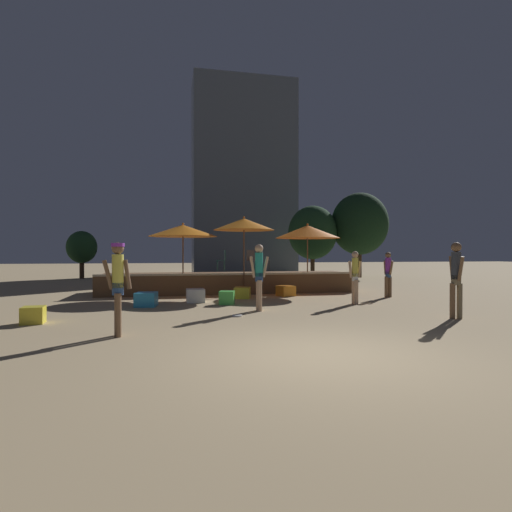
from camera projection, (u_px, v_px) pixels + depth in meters
name	position (u px, v px, depth m)	size (l,w,h in m)	color
ground_plane	(320.00, 355.00, 6.32)	(120.00, 120.00, 0.00)	tan
wooden_deck	(229.00, 282.00, 16.73)	(10.32, 2.76, 0.84)	brown
patio_umbrella_0	(308.00, 232.00, 16.28)	(2.64, 2.64, 2.83)	brown
patio_umbrella_1	(183.00, 231.00, 15.09)	(2.59, 2.59, 2.77)	brown
patio_umbrella_2	(244.00, 224.00, 15.43)	(2.36, 2.36, 3.04)	brown
cube_seat_0	(227.00, 298.00, 12.53)	(0.56, 0.56, 0.42)	#4CC651
cube_seat_1	(146.00, 299.00, 12.03)	(0.70, 0.70, 0.43)	#2D9EDB
cube_seat_2	(195.00, 296.00, 13.09)	(0.59, 0.59, 0.44)	white
cube_seat_3	(33.00, 315.00, 9.12)	(0.51, 0.51, 0.39)	yellow
cube_seat_4	(242.00, 293.00, 14.19)	(0.68, 0.68, 0.39)	yellow
cube_seat_5	(286.00, 291.00, 14.98)	(0.70, 0.70, 0.38)	orange
person_0	(355.00, 276.00, 12.60)	(0.47, 0.29, 1.67)	tan
person_1	(259.00, 274.00, 11.13)	(0.55, 0.31, 1.86)	tan
person_2	(118.00, 282.00, 7.71)	(0.55, 0.31, 1.82)	brown
person_3	(456.00, 276.00, 9.76)	(0.31, 0.57, 1.88)	#72664C
person_4	(388.00, 273.00, 14.55)	(0.29, 0.49, 1.65)	brown
bistro_chair_0	(223.00, 258.00, 17.22)	(0.40, 0.40, 0.90)	#1E4C47
bistro_chair_1	(264.00, 258.00, 17.70)	(0.44, 0.43, 0.90)	#2D3338
bistro_chair_2	(251.00, 258.00, 16.98)	(0.40, 0.40, 0.90)	#47474C
frisbee_disc	(237.00, 316.00, 10.17)	(0.27, 0.27, 0.03)	white
background_tree_0	(313.00, 233.00, 26.34)	(3.22, 3.22, 4.74)	#3D2B1C
background_tree_1	(82.00, 247.00, 25.18)	(1.85, 1.85, 3.01)	#3D2B1C
background_tree_2	(360.00, 224.00, 26.48)	(3.74, 3.74, 5.62)	#3D2B1C
distant_building	(244.00, 178.00, 32.68)	(8.28, 3.56, 15.62)	#4C5666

